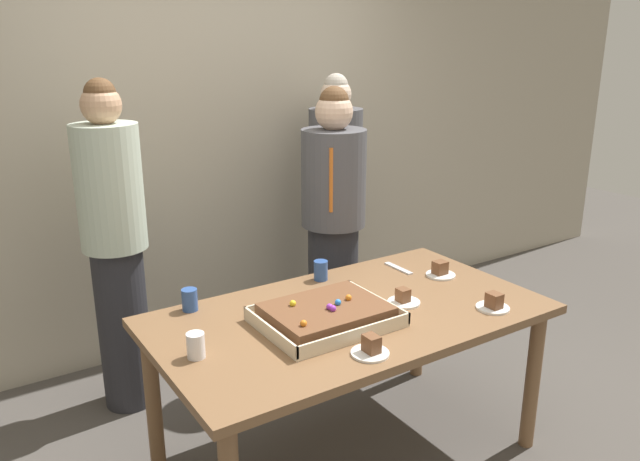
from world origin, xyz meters
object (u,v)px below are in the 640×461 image
plated_slice_near_right (371,348)px  person_striped_tie_right (335,203)px  sheet_cake (326,315)px  plated_slice_far_right (440,271)px  drink_cup_middle (321,270)px  person_serving_front (115,245)px  drink_cup_nearest (190,300)px  drink_cup_far_end (196,345)px  plated_slice_far_left (403,299)px  party_table (350,329)px  cake_server_utensil (398,268)px  person_green_shirt_behind (333,229)px  plated_slice_near_left (493,304)px

plated_slice_near_right → person_striped_tie_right: 1.82m
sheet_cake → plated_slice_far_right: sheet_cake is taller
drink_cup_middle → person_serving_front: person_serving_front is taller
drink_cup_nearest → person_striped_tie_right: 1.56m
plated_slice_near_right → person_striped_tie_right: (0.91, 1.57, 0.11)m
drink_cup_nearest → drink_cup_far_end: 0.44m
plated_slice_far_left → drink_cup_nearest: drink_cup_nearest is taller
plated_slice_near_right → person_serving_front: size_ratio=0.09×
party_table → plated_slice_far_left: size_ratio=11.63×
plated_slice_far_right → cake_server_utensil: (-0.12, 0.19, -0.02)m
drink_cup_nearest → person_green_shirt_behind: person_green_shirt_behind is taller
plated_slice_near_left → drink_cup_far_end: size_ratio=1.50×
plated_slice_near_left → plated_slice_far_right: bearing=78.4°
drink_cup_nearest → sheet_cake: bearing=-45.6°
party_table → drink_cup_far_end: bearing=-178.7°
plated_slice_near_right → drink_cup_nearest: bearing=119.2°
drink_cup_middle → person_serving_front: bearing=141.8°
drink_cup_far_end → plated_slice_far_left: bearing=-2.5°
sheet_cake → cake_server_utensil: size_ratio=2.79×
party_table → plated_slice_near_right: (-0.16, -0.36, 0.11)m
person_serving_front → person_striped_tie_right: person_serving_front is taller
plated_slice_far_left → drink_cup_nearest: 0.97m
plated_slice_near_left → drink_cup_far_end: drink_cup_far_end is taller
drink_cup_nearest → person_serving_front: size_ratio=0.06×
plated_slice_near_right → drink_cup_far_end: drink_cup_far_end is taller
party_table → sheet_cake: (-0.16, -0.04, 0.12)m
plated_slice_far_right → person_striped_tie_right: 1.11m
plated_slice_far_right → drink_cup_nearest: 1.27m
drink_cup_far_end → person_green_shirt_behind: (1.18, 0.81, 0.05)m
plated_slice_near_left → drink_cup_far_end: 1.33m
party_table → plated_slice_far_right: 0.66m
party_table → person_green_shirt_behind: person_green_shirt_behind is taller
plated_slice_near_left → plated_slice_far_right: plated_slice_near_left is taller
plated_slice_far_right → person_striped_tie_right: size_ratio=0.09×
cake_server_utensil → person_green_shirt_behind: (-0.08, 0.50, 0.10)m
plated_slice_far_left → person_green_shirt_behind: bearing=77.4°
sheet_cake → plated_slice_far_right: 0.81m
drink_cup_far_end → cake_server_utensil: size_ratio=0.50×
plated_slice_near_right → person_green_shirt_behind: (0.61, 1.16, 0.08)m
plated_slice_near_right → person_green_shirt_behind: size_ratio=0.09×
plated_slice_near_left → plated_slice_far_left: bearing=137.6°
sheet_cake → drink_cup_middle: (0.26, 0.43, 0.01)m
cake_server_utensil → person_striped_tie_right: bearing=76.4°
plated_slice_near_left → plated_slice_far_right: 0.44m
party_table → cake_server_utensil: 0.61m
party_table → cake_server_utensil: bearing=29.3°
plated_slice_far_left → person_striped_tie_right: 1.36m
plated_slice_far_right → drink_cup_middle: (-0.54, 0.29, 0.02)m
drink_cup_far_end → plated_slice_near_left: bearing=-13.7°
party_table → drink_cup_far_end: drink_cup_far_end is taller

